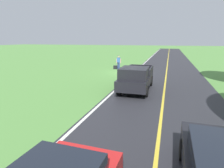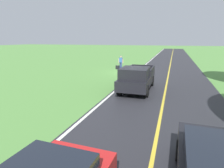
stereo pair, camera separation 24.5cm
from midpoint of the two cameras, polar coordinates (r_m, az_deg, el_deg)
The scene contains 7 objects.
ground_plane at distance 22.14m, azimuth 4.32°, elevation 3.54°, with size 200.00×200.00×0.00m, color #568E42.
road_surface at distance 21.66m, azimuth 15.58°, elevation 2.87°, with size 7.40×120.00×0.00m, color #28282D.
lane_edge_line at distance 21.99m, azimuth 6.37°, elevation 3.44°, with size 0.16×117.60×0.00m, color silver.
lane_centre_line at distance 21.65m, azimuth 15.58°, elevation 2.88°, with size 0.14×117.60×0.00m, color gold.
hitchhiker_walking at distance 24.17m, azimuth 1.72°, elevation 6.73°, with size 0.62×0.51×1.75m.
suitcase_carried at distance 24.30m, azimuth 0.70°, elevation 5.00°, with size 0.20×0.46×0.47m, color black.
pickup_truck_passing at distance 14.08m, azimuth 6.67°, elevation 1.90°, with size 2.12×5.41×1.82m.
Camera 1 is at (-4.51, 21.37, 3.71)m, focal length 30.64 mm.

